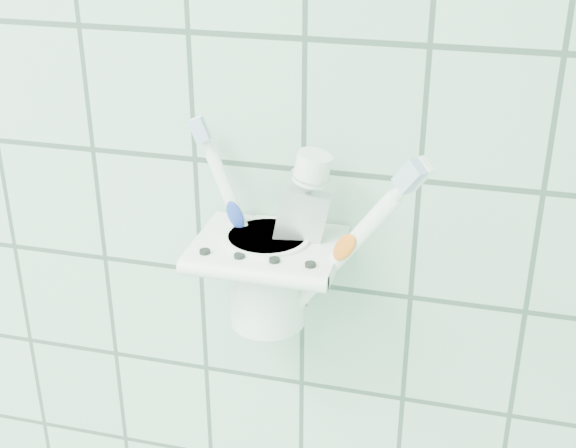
% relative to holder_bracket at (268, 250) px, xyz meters
% --- Properties ---
extents(holder_bracket, '(0.12, 0.10, 0.04)m').
position_rel_holder_bracket_xyz_m(holder_bracket, '(0.00, 0.00, 0.00)').
color(holder_bracket, white).
rests_on(holder_bracket, wall_back).
extents(cup, '(0.07, 0.07, 0.08)m').
position_rel_holder_bracket_xyz_m(cup, '(-0.00, 0.00, -0.03)').
color(cup, white).
rests_on(cup, holder_bracket).
extents(toothbrush_pink, '(0.07, 0.03, 0.18)m').
position_rel_holder_bracket_xyz_m(toothbrush_pink, '(0.00, 0.01, 0.03)').
color(toothbrush_pink, white).
rests_on(toothbrush_pink, cup).
extents(toothbrush_blue, '(0.06, 0.06, 0.19)m').
position_rel_holder_bracket_xyz_m(toothbrush_blue, '(-0.01, 0.02, 0.03)').
color(toothbrush_blue, white).
rests_on(toothbrush_blue, cup).
extents(toothbrush_orange, '(0.11, 0.06, 0.20)m').
position_rel_holder_bracket_xyz_m(toothbrush_orange, '(0.01, 0.00, 0.04)').
color(toothbrush_orange, white).
rests_on(toothbrush_orange, cup).
extents(toothpaste_tube, '(0.06, 0.04, 0.16)m').
position_rel_holder_bracket_xyz_m(toothpaste_tube, '(0.01, 0.01, 0.02)').
color(toothpaste_tube, silver).
rests_on(toothpaste_tube, cup).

